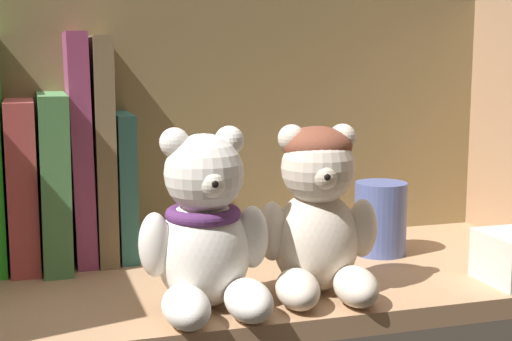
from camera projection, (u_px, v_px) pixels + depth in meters
The scene contains 10 objects.
shelf_board at pixel (252, 284), 74.67cm from camera, with size 66.67×27.79×2.00cm, color #A87F5B.
shelf_back_panel at pixel (215, 129), 86.14cm from camera, with size 69.07×1.20×30.37cm, color olive.
book_3 at pixel (22, 183), 77.12cm from camera, with size 2.86×12.31×17.20cm, color #B94949.
book_4 at pixel (54, 178), 77.98cm from camera, with size 2.84×14.27×17.83cm, color #4A8349.
book_5 at pixel (79, 148), 78.30cm from camera, with size 2.08×9.82×23.99cm, color #983C68.
book_6 at pixel (102, 149), 79.01cm from camera, with size 1.98×10.26×23.60cm, color #796547.
book_7 at pixel (124, 185), 80.28cm from camera, with size 1.87×9.02×15.57cm, color #336D66.
teddy_bear_larger at pixel (206, 233), 63.39cm from camera, with size 11.42×11.55×15.74cm.
teddy_bear_smaller at pixel (318, 215), 67.64cm from camera, with size 11.52×11.92×15.55cm.
pillar_candle at pixel (380, 218), 81.68cm from camera, with size 5.70×5.70×7.94cm, color #4C5B99.
Camera 1 is at (-20.81, -68.92, 23.86)cm, focal length 52.39 mm.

